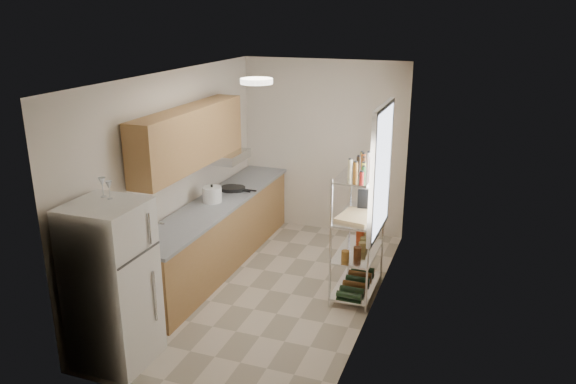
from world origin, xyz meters
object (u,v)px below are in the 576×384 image
rice_cooker (212,194)px  frying_pan_large (231,189)px  cutting_board (357,216)px  espresso_machine (365,196)px  refrigerator (112,285)px

rice_cooker → frying_pan_large: 0.52m
frying_pan_large → cutting_board: size_ratio=0.58×
espresso_machine → refrigerator: bearing=-138.6°
rice_cooker → cutting_board: size_ratio=0.51×
frying_pan_large → cutting_board: cutting_board is taller
espresso_machine → rice_cooker: bearing=174.1°
espresso_machine → frying_pan_large: bearing=159.1°
espresso_machine → cutting_board: bearing=-101.0°
rice_cooker → frying_pan_large: rice_cooker is taller
refrigerator → cutting_board: 2.76m
refrigerator → espresso_machine: bearing=51.5°
refrigerator → frying_pan_large: (-0.07, 2.74, 0.12)m
refrigerator → rice_cooker: refrigerator is taller
rice_cooker → cutting_board: rice_cooker is taller
refrigerator → rice_cooker: (-0.09, 2.22, 0.19)m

